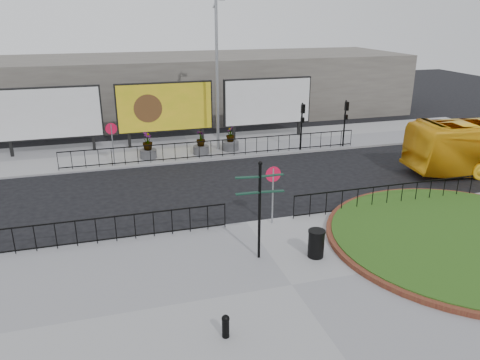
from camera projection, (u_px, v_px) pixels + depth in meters
name	position (u px, v px, depth m)	size (l,w,h in m)	color
ground	(246.00, 224.00, 19.64)	(90.00, 90.00, 0.00)	black
pavement_near	(292.00, 286.00, 15.11)	(30.00, 10.00, 0.12)	gray
pavement_far	(192.00, 148.00, 30.44)	(44.00, 6.00, 0.12)	gray
brick_edge	(463.00, 239.00, 17.95)	(10.40, 10.40, 0.18)	brown
grass_lawn	(463.00, 238.00, 17.94)	(10.00, 10.00, 0.22)	#1F4312
railing_near_left	(96.00, 231.00, 17.55)	(10.00, 0.10, 1.10)	black
railing_near_right	(387.00, 196.00, 20.86)	(9.00, 0.10, 1.10)	black
railing_far	(217.00, 148.00, 28.07)	(18.00, 0.10, 1.10)	black
speed_sign_far	(112.00, 135.00, 26.15)	(0.64, 0.07, 2.47)	gray
speed_sign_near	(273.00, 182.00, 18.89)	(0.64, 0.07, 2.47)	gray
billboard_left	(49.00, 114.00, 28.21)	(6.20, 0.31, 4.10)	black
billboard_mid	(165.00, 107.00, 30.06)	(6.20, 0.31, 4.10)	black
billboard_right	(268.00, 102.00, 31.91)	(6.20, 0.31, 4.10)	black
lamp_post	(217.00, 74.00, 28.32)	(0.74, 0.18, 9.23)	gray
signal_pole_a	(302.00, 119.00, 29.07)	(0.22, 0.26, 3.00)	black
signal_pole_b	(345.00, 116.00, 29.86)	(0.22, 0.26, 3.00)	black
building_backdrop	(168.00, 87.00, 38.63)	(40.00, 10.00, 5.00)	slate
fingerpost_sign	(260.00, 201.00, 16.04)	(1.70, 0.37, 3.62)	black
bollard	(226.00, 325.00, 12.56)	(0.22, 0.22, 0.69)	black
litter_bin	(316.00, 243.00, 16.67)	(0.62, 0.62, 1.03)	black
planter_a	(148.00, 148.00, 27.89)	(1.00, 1.00, 1.60)	#4C4C4F
planter_b	(201.00, 146.00, 28.76)	(0.96, 0.96, 1.47)	#4C4C4F
planter_c	(230.00, 142.00, 29.58)	(1.06, 1.06, 1.50)	#4C4C4F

